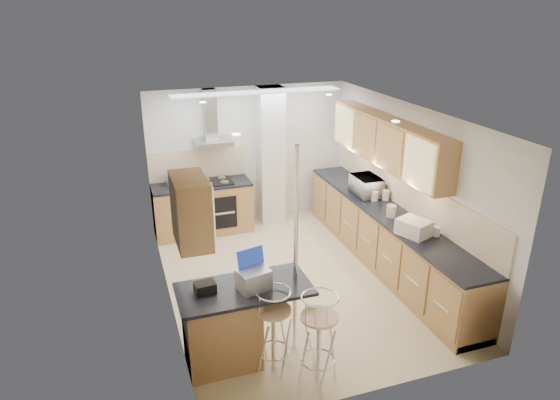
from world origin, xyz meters
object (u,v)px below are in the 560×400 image
object	(u,v)px
microwave	(367,186)
laptop	(254,280)
bar_stool_near	(273,330)
bread_bin	(414,228)
bar_stool_end	(319,338)

from	to	relation	value
microwave	laptop	bearing A→B (deg)	130.96
bar_stool_near	microwave	bearing A→B (deg)	58.92
laptop	bread_bin	bearing A→B (deg)	1.35
microwave	bread_bin	xyz separation A→B (m)	(-0.11, -1.55, -0.05)
microwave	laptop	xyz separation A→B (m)	(-2.53, -2.21, -0.02)
bar_stool_near	bar_stool_end	distance (m)	0.51
bar_stool_end	bread_bin	bearing A→B (deg)	-22.21
microwave	bar_stool_near	bearing A→B (deg)	135.28
microwave	bar_stool_near	world-z (taller)	microwave
microwave	bar_stool_near	xyz separation A→B (m)	(-2.38, -2.41, -0.57)
bread_bin	bar_stool_near	bearing A→B (deg)	179.25
bar_stool_end	microwave	bearing A→B (deg)	-0.16
microwave	bar_stool_end	bearing A→B (deg)	143.95
bar_stool_end	bar_stool_near	bearing A→B (deg)	89.14
microwave	bar_stool_end	xyz separation A→B (m)	(-1.97, -2.71, -0.55)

